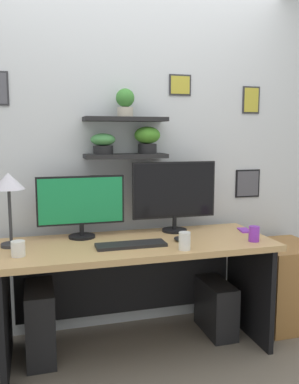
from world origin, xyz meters
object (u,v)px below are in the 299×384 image
at_px(keyboard, 131,245).
at_px(pen_cup, 254,234).
at_px(cell_phone, 244,230).
at_px(coffee_mug, 18,249).
at_px(monitor_right, 174,193).
at_px(desk_lamp, 9,187).
at_px(water_cup, 185,241).
at_px(computer_mouse, 179,239).
at_px(drawer_cabinet, 284,284).
at_px(monitor_left, 81,204).
at_px(computer_tower_left, 40,323).
at_px(desk, 135,269).
at_px(computer_tower_right, 216,307).

height_order(keyboard, pen_cup, pen_cup).
height_order(cell_phone, pen_cup, pen_cup).
bearing_deg(coffee_mug, monitor_right, 17.57).
relative_size(desk_lamp, water_cup, 4.22).
height_order(monitor_right, computer_mouse, monitor_right).
height_order(pen_cup, drawer_cabinet, pen_cup).
height_order(keyboard, coffee_mug, coffee_mug).
height_order(monitor_left, water_cup, monitor_left).
distance_m(keyboard, water_cup, 0.34).
bearing_deg(water_cup, computer_mouse, 80.34).
xyz_separation_m(pen_cup, water_cup, (-0.51, -0.06, 0.01)).
bearing_deg(drawer_cabinet, desk_lamp, 179.42).
height_order(monitor_left, desk_lamp, desk_lamp).
xyz_separation_m(computer_mouse, computer_tower_left, (-0.90, 0.13, -0.53)).
relative_size(desk, keyboard, 4.06).
bearing_deg(monitor_right, computer_mouse, -103.13).
bearing_deg(monitor_right, desk, -154.27).
relative_size(computer_mouse, water_cup, 0.82).
bearing_deg(coffee_mug, water_cup, -8.03).
height_order(pen_cup, computer_tower_right, pen_cup).
bearing_deg(drawer_cabinet, coffee_mug, -173.76).
distance_m(cell_phone, drawer_cabinet, 0.57).
height_order(monitor_right, cell_phone, monitor_right).
height_order(drawer_cabinet, computer_tower_right, drawer_cabinet).
height_order(keyboard, computer_mouse, computer_mouse).
bearing_deg(drawer_cabinet, keyboard, -171.62).
relative_size(coffee_mug, water_cup, 0.82).
relative_size(computer_mouse, computer_tower_right, 0.22).
bearing_deg(computer_tower_left, desk_lamp, 167.78).
bearing_deg(computer_tower_right, cell_phone, -0.86).
relative_size(coffee_mug, pen_cup, 0.90).
bearing_deg(computer_tower_right, desk_lamp, 179.05).
bearing_deg(pen_cup, cell_phone, 73.38).
bearing_deg(water_cup, coffee_mug, 171.97).
relative_size(pen_cup, water_cup, 0.91).
xyz_separation_m(cell_phone, coffee_mug, (-1.56, -0.20, 0.04)).
relative_size(cell_phone, computer_tower_left, 0.29).
bearing_deg(drawer_cabinet, monitor_left, 175.17).
distance_m(coffee_mug, computer_tower_right, 1.49).
xyz_separation_m(pen_cup, computer_tower_right, (-0.13, 0.28, -0.61)).
bearing_deg(monitor_right, cell_phone, -15.25).
distance_m(keyboard, desk_lamp, 0.83).
distance_m(desk, monitor_right, 0.61).
height_order(water_cup, drawer_cabinet, water_cup).
height_order(coffee_mug, computer_tower_left, coffee_mug).
relative_size(desk, desk_lamp, 3.85).
bearing_deg(coffee_mug, pen_cup, -2.86).
bearing_deg(computer_tower_left, monitor_left, 25.59).
distance_m(coffee_mug, drawer_cabinet, 1.99).
bearing_deg(coffee_mug, computer_tower_right, 8.69).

